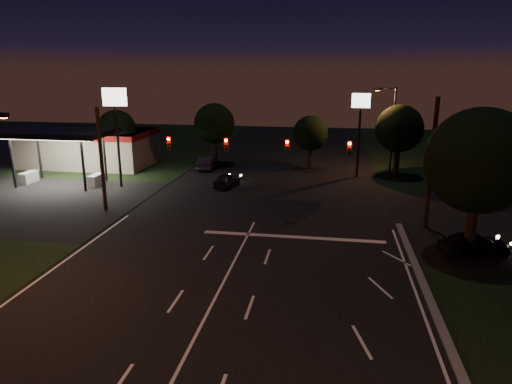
% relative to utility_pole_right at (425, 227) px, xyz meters
% --- Properties ---
extents(ground, '(140.00, 140.00, 0.00)m').
position_rel_utility_pole_right_xyz_m(ground, '(-12.00, -15.00, 0.00)').
color(ground, black).
rests_on(ground, ground).
extents(cross_street_left, '(20.00, 16.00, 0.02)m').
position_rel_utility_pole_right_xyz_m(cross_street_left, '(-32.00, 1.00, 0.00)').
color(cross_street_left, black).
rests_on(cross_street_left, ground).
extents(stop_bar, '(12.00, 0.50, 0.01)m').
position_rel_utility_pole_right_xyz_m(stop_bar, '(-9.00, -3.50, 0.01)').
color(stop_bar, silver).
rests_on(stop_bar, ground).
extents(utility_pole_right, '(0.30, 0.30, 9.00)m').
position_rel_utility_pole_right_xyz_m(utility_pole_right, '(0.00, 0.00, 0.00)').
color(utility_pole_right, black).
rests_on(utility_pole_right, ground).
extents(utility_pole_left, '(0.28, 0.28, 8.00)m').
position_rel_utility_pole_right_xyz_m(utility_pole_left, '(-24.00, 0.00, 0.00)').
color(utility_pole_left, black).
rests_on(utility_pole_left, ground).
extents(signal_span, '(24.00, 0.40, 1.56)m').
position_rel_utility_pole_right_xyz_m(signal_span, '(-12.00, -0.04, 5.50)').
color(signal_span, black).
rests_on(signal_span, ground).
extents(gas_station, '(14.20, 16.10, 5.25)m').
position_rel_utility_pole_right_xyz_m(gas_station, '(-33.86, 15.39, 2.38)').
color(gas_station, gray).
rests_on(gas_station, ground).
extents(pole_sign_left_near, '(2.20, 0.30, 9.10)m').
position_rel_utility_pole_right_xyz_m(pole_sign_left_near, '(-26.00, 7.00, 6.98)').
color(pole_sign_left_near, black).
rests_on(pole_sign_left_near, ground).
extents(pole_sign_right, '(1.80, 0.30, 8.40)m').
position_rel_utility_pole_right_xyz_m(pole_sign_right, '(-4.00, 15.00, 6.24)').
color(pole_sign_right, black).
rests_on(pole_sign_right, ground).
extents(street_light_right_far, '(2.20, 0.35, 9.00)m').
position_rel_utility_pole_right_xyz_m(street_light_right_far, '(-0.76, 17.00, 5.24)').
color(street_light_right_far, black).
rests_on(street_light_right_far, ground).
extents(tree_right_near, '(6.00, 6.00, 8.76)m').
position_rel_utility_pole_right_xyz_m(tree_right_near, '(1.53, -4.83, 5.68)').
color(tree_right_near, black).
rests_on(tree_right_near, ground).
extents(tree_far_a, '(4.20, 4.20, 6.42)m').
position_rel_utility_pole_right_xyz_m(tree_far_a, '(-29.98, 15.12, 4.26)').
color(tree_far_a, black).
rests_on(tree_far_a, ground).
extents(tree_far_b, '(4.60, 4.60, 6.98)m').
position_rel_utility_pole_right_xyz_m(tree_far_b, '(-19.98, 19.13, 4.61)').
color(tree_far_b, black).
rests_on(tree_far_b, ground).
extents(tree_far_c, '(3.80, 3.80, 5.86)m').
position_rel_utility_pole_right_xyz_m(tree_far_c, '(-8.98, 18.10, 3.90)').
color(tree_far_c, black).
rests_on(tree_far_c, ground).
extents(tree_far_d, '(4.80, 4.80, 7.30)m').
position_rel_utility_pole_right_xyz_m(tree_far_d, '(0.02, 16.13, 4.83)').
color(tree_far_d, black).
rests_on(tree_far_d, ground).
extents(tree_far_e, '(4.00, 4.00, 6.18)m').
position_rel_utility_pole_right_xyz_m(tree_far_e, '(8.02, 14.11, 4.11)').
color(tree_far_e, black).
rests_on(tree_far_e, ground).
extents(car_oncoming_a, '(2.17, 3.99, 1.29)m').
position_rel_utility_pole_right_xyz_m(car_oncoming_a, '(-16.24, 8.76, 0.64)').
color(car_oncoming_a, black).
rests_on(car_oncoming_a, ground).
extents(car_oncoming_b, '(1.85, 4.57, 1.48)m').
position_rel_utility_pole_right_xyz_m(car_oncoming_b, '(-20.13, 15.98, 0.74)').
color(car_oncoming_b, black).
rests_on(car_oncoming_b, ground).
extents(car_cross, '(4.65, 3.05, 1.25)m').
position_rel_utility_pole_right_xyz_m(car_cross, '(1.98, -4.45, 0.63)').
color(car_cross, black).
rests_on(car_cross, ground).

